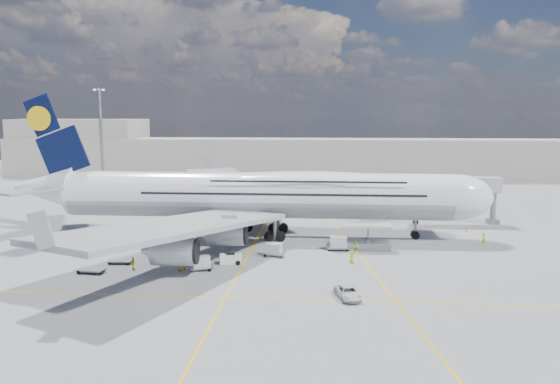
# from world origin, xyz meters

# --- Properties ---
(ground) EXTENTS (300.00, 300.00, 0.00)m
(ground) POSITION_xyz_m (0.00, 0.00, 0.00)
(ground) COLOR gray
(ground) RESTS_ON ground
(taxi_line_main) EXTENTS (0.25, 220.00, 0.01)m
(taxi_line_main) POSITION_xyz_m (0.00, 0.00, 0.01)
(taxi_line_main) COLOR yellow
(taxi_line_main) RESTS_ON ground
(taxi_line_cross) EXTENTS (120.00, 0.25, 0.01)m
(taxi_line_cross) POSITION_xyz_m (0.00, -20.00, 0.01)
(taxi_line_cross) COLOR yellow
(taxi_line_cross) RESTS_ON ground
(taxi_line_diag) EXTENTS (14.16, 99.06, 0.01)m
(taxi_line_diag) POSITION_xyz_m (14.00, 10.00, 0.01)
(taxi_line_diag) COLOR yellow
(taxi_line_diag) RESTS_ON ground
(airliner) EXTENTS (77.26, 79.15, 23.71)m
(airliner) POSITION_xyz_m (0.26, 10.00, 6.87)
(airliner) COLOR white
(airliner) RESTS_ON ground
(jet_bridge) EXTENTS (18.80, 12.10, 8.50)m
(jet_bridge) POSITION_xyz_m (29.81, 20.94, 6.85)
(jet_bridge) COLOR #B7B7BC
(jet_bridge) RESTS_ON ground
(cargo_loader) EXTENTS (8.53, 3.20, 3.67)m
(cargo_loader) POSITION_xyz_m (16.82, 2.89, 1.25)
(cargo_loader) COLOR silver
(cargo_loader) RESTS_ON ground
(light_mast) EXTENTS (3.00, 0.70, 25.50)m
(light_mast) POSITION_xyz_m (-40.00, 45.00, 13.21)
(light_mast) COLOR gray
(light_mast) RESTS_ON ground
(terminal) EXTENTS (180.00, 16.00, 12.00)m
(terminal) POSITION_xyz_m (0.00, 95.00, 6.00)
(terminal) COLOR #B2AD9E
(terminal) RESTS_ON ground
(hangar) EXTENTS (40.00, 22.00, 18.00)m
(hangar) POSITION_xyz_m (-70.00, 100.00, 9.00)
(hangar) COLOR #B2AD9E
(hangar) RESTS_ON ground
(tree_line) EXTENTS (160.00, 6.00, 8.00)m
(tree_line) POSITION_xyz_m (40.00, 140.00, 4.00)
(tree_line) COLOR #193814
(tree_line) RESTS_ON ground
(dolly_row_a) EXTENTS (3.16, 1.84, 0.45)m
(dolly_row_a) POSITION_xyz_m (-16.29, -7.59, 0.35)
(dolly_row_a) COLOR gray
(dolly_row_a) RESTS_ON ground
(dolly_row_b) EXTENTS (3.41, 2.06, 0.48)m
(dolly_row_b) POSITION_xyz_m (-18.33, -12.11, 0.37)
(dolly_row_b) COLOR gray
(dolly_row_b) RESTS_ON ground
(dolly_row_c) EXTENTS (3.21, 2.40, 1.81)m
(dolly_row_c) POSITION_xyz_m (-4.84, -9.99, 0.97)
(dolly_row_c) COLOR gray
(dolly_row_c) RESTS_ON ground
(dolly_back) EXTENTS (3.02, 2.36, 0.39)m
(dolly_back) POSITION_xyz_m (-27.24, 3.39, 0.30)
(dolly_back) COLOR gray
(dolly_back) RESTS_ON ground
(dolly_nose_far) EXTENTS (3.16, 2.15, 1.83)m
(dolly_nose_far) POSITION_xyz_m (3.64, -2.34, 0.99)
(dolly_nose_far) COLOR gray
(dolly_nose_far) RESTS_ON ground
(dolly_nose_near) EXTENTS (3.33, 1.91, 2.05)m
(dolly_nose_near) POSITION_xyz_m (12.68, 1.84, 1.10)
(dolly_nose_near) COLOR gray
(dolly_nose_near) RESTS_ON ground
(baggage_tug) EXTENTS (2.97, 1.67, 1.77)m
(baggage_tug) POSITION_xyz_m (-1.61, -6.81, 0.78)
(baggage_tug) COLOR silver
(baggage_tug) RESTS_ON ground
(catering_truck_inner) EXTENTS (8.16, 4.96, 4.54)m
(catering_truck_inner) POSITION_xyz_m (-1.30, 22.84, 2.14)
(catering_truck_inner) COLOR gray
(catering_truck_inner) RESTS_ON ground
(catering_truck_outer) EXTENTS (7.23, 3.66, 4.12)m
(catering_truck_outer) POSITION_xyz_m (-20.95, 46.41, 1.91)
(catering_truck_outer) COLOR gray
(catering_truck_outer) RESTS_ON ground
(service_van) EXTENTS (3.17, 4.94, 1.27)m
(service_van) POSITION_xyz_m (13.17, -19.26, 0.63)
(service_van) COLOR silver
(service_van) RESTS_ON ground
(crew_nose) EXTENTS (0.81, 0.74, 1.86)m
(crew_nose) POSITION_xyz_m (34.71, 6.84, 0.93)
(crew_nose) COLOR #96E217
(crew_nose) RESTS_ON ground
(crew_loader) EXTENTS (0.89, 0.79, 1.51)m
(crew_loader) POSITION_xyz_m (15.19, 1.18, 0.76)
(crew_loader) COLOR #B0F81A
(crew_loader) RESTS_ON ground
(crew_wing) EXTENTS (0.44, 0.96, 1.62)m
(crew_wing) POSITION_xyz_m (-13.66, -10.15, 0.81)
(crew_wing) COLOR #EDFF1A
(crew_wing) RESTS_ON ground
(crew_van) EXTENTS (0.94, 0.93, 1.64)m
(crew_van) POSITION_xyz_m (14.30, -5.01, 0.82)
(crew_van) COLOR #A6FC1A
(crew_van) RESTS_ON ground
(crew_tug) EXTENTS (1.23, 0.86, 1.73)m
(crew_tug) POSITION_xyz_m (-7.08, -4.90, 0.87)
(crew_tug) COLOR #D4F219
(crew_tug) RESTS_ON ground
(cone_nose) EXTENTS (0.40, 0.40, 0.50)m
(cone_nose) POSITION_xyz_m (34.64, 16.30, 0.24)
(cone_nose) COLOR orange
(cone_nose) RESTS_ON ground
(cone_wing_left_inner) EXTENTS (0.39, 0.39, 0.50)m
(cone_wing_left_inner) POSITION_xyz_m (-0.95, 22.97, 0.24)
(cone_wing_left_inner) COLOR orange
(cone_wing_left_inner) RESTS_ON ground
(cone_wing_left_outer) EXTENTS (0.47, 0.47, 0.60)m
(cone_wing_left_outer) POSITION_xyz_m (-20.39, 35.74, 0.29)
(cone_wing_left_outer) COLOR orange
(cone_wing_left_outer) RESTS_ON ground
(cone_wing_right_inner) EXTENTS (0.44, 0.44, 0.55)m
(cone_wing_right_inner) POSITION_xyz_m (-7.48, -10.65, 0.27)
(cone_wing_right_inner) COLOR orange
(cone_wing_right_inner) RESTS_ON ground
(cone_wing_right_outer) EXTENTS (0.46, 0.46, 0.59)m
(cone_wing_right_outer) POSITION_xyz_m (-7.13, -9.81, 0.28)
(cone_wing_right_outer) COLOR orange
(cone_wing_right_outer) RESTS_ON ground
(cone_tail) EXTENTS (0.39, 0.39, 0.50)m
(cone_tail) POSITION_xyz_m (-37.57, 12.62, 0.24)
(cone_tail) COLOR orange
(cone_tail) RESTS_ON ground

